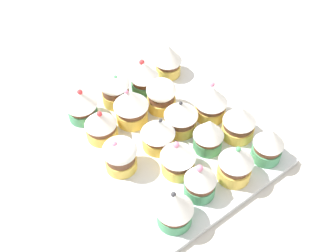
{
  "coord_description": "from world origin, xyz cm",
  "views": [
    {
      "loc": [
        30.58,
        39.89,
        62.59
      ],
      "look_at": [
        0.0,
        0.0,
        4.2
      ],
      "focal_mm": 44.98,
      "sensor_mm": 36.0,
      "label": 1
    }
  ],
  "objects_px": {
    "cupcake_8": "(182,117)",
    "cupcake_12": "(209,134)",
    "cupcake_1": "(144,76)",
    "cupcake_15": "(236,163)",
    "cupcake_9": "(158,133)",
    "cupcake_11": "(239,122)",
    "cupcake_7": "(211,102)",
    "cupcake_13": "(178,157)",
    "cupcake_2": "(115,89)",
    "cupcake_5": "(131,105)",
    "cupcake_16": "(200,180)",
    "cupcake_6": "(101,124)",
    "cupcake_10": "(120,155)",
    "cupcake_4": "(161,95)",
    "cupcake_17": "(175,208)",
    "cupcake_14": "(269,144)",
    "baking_tray": "(168,138)",
    "cupcake_0": "(168,59)",
    "cupcake_3": "(81,105)"
  },
  "relations": [
    {
      "from": "cupcake_8",
      "to": "cupcake_12",
      "type": "xyz_separation_m",
      "value": [
        -0.01,
        0.06,
        -0.0
      ]
    },
    {
      "from": "cupcake_1",
      "to": "cupcake_15",
      "type": "distance_m",
      "value": 0.27
    },
    {
      "from": "cupcake_9",
      "to": "cupcake_11",
      "type": "bearing_deg",
      "value": 152.54
    },
    {
      "from": "cupcake_9",
      "to": "cupcake_12",
      "type": "height_order",
      "value": "cupcake_12"
    },
    {
      "from": "cupcake_7",
      "to": "cupcake_13",
      "type": "distance_m",
      "value": 0.14
    },
    {
      "from": "cupcake_2",
      "to": "cupcake_5",
      "type": "distance_m",
      "value": 0.06
    },
    {
      "from": "cupcake_15",
      "to": "cupcake_16",
      "type": "distance_m",
      "value": 0.07
    },
    {
      "from": "cupcake_13",
      "to": "cupcake_8",
      "type": "bearing_deg",
      "value": -133.41
    },
    {
      "from": "cupcake_7",
      "to": "cupcake_6",
      "type": "bearing_deg",
      "value": -23.14
    },
    {
      "from": "cupcake_10",
      "to": "cupcake_11",
      "type": "xyz_separation_m",
      "value": [
        -0.21,
        0.07,
        0.0
      ]
    },
    {
      "from": "cupcake_7",
      "to": "cupcake_8",
      "type": "height_order",
      "value": "cupcake_7"
    },
    {
      "from": "cupcake_8",
      "to": "cupcake_12",
      "type": "height_order",
      "value": "cupcake_8"
    },
    {
      "from": "cupcake_16",
      "to": "cupcake_5",
      "type": "bearing_deg",
      "value": -90.66
    },
    {
      "from": "cupcake_6",
      "to": "cupcake_2",
      "type": "bearing_deg",
      "value": -139.71
    },
    {
      "from": "cupcake_11",
      "to": "cupcake_7",
      "type": "bearing_deg",
      "value": -82.51
    },
    {
      "from": "cupcake_2",
      "to": "cupcake_8",
      "type": "relative_size",
      "value": 0.96
    },
    {
      "from": "cupcake_1",
      "to": "cupcake_2",
      "type": "relative_size",
      "value": 1.05
    },
    {
      "from": "cupcake_16",
      "to": "cupcake_9",
      "type": "bearing_deg",
      "value": -92.62
    },
    {
      "from": "cupcake_4",
      "to": "cupcake_9",
      "type": "relative_size",
      "value": 0.95
    },
    {
      "from": "cupcake_4",
      "to": "cupcake_17",
      "type": "xyz_separation_m",
      "value": [
        0.13,
        0.21,
        0.0
      ]
    },
    {
      "from": "cupcake_2",
      "to": "cupcake_14",
      "type": "distance_m",
      "value": 0.31
    },
    {
      "from": "cupcake_16",
      "to": "cupcake_11",
      "type": "bearing_deg",
      "value": -158.77
    },
    {
      "from": "baking_tray",
      "to": "cupcake_1",
      "type": "xyz_separation_m",
      "value": [
        -0.04,
        -0.13,
        0.04
      ]
    },
    {
      "from": "cupcake_6",
      "to": "cupcake_11",
      "type": "xyz_separation_m",
      "value": [
        -0.2,
        0.15,
        0.0
      ]
    },
    {
      "from": "cupcake_0",
      "to": "cupcake_11",
      "type": "relative_size",
      "value": 1.03
    },
    {
      "from": "cupcake_8",
      "to": "cupcake_13",
      "type": "distance_m",
      "value": 0.09
    },
    {
      "from": "cupcake_13",
      "to": "cupcake_17",
      "type": "distance_m",
      "value": 0.1
    },
    {
      "from": "cupcake_12",
      "to": "cupcake_13",
      "type": "xyz_separation_m",
      "value": [
        0.07,
        0.01,
        -0.0
      ]
    },
    {
      "from": "cupcake_3",
      "to": "cupcake_16",
      "type": "height_order",
      "value": "cupcake_16"
    },
    {
      "from": "cupcake_0",
      "to": "cupcake_8",
      "type": "bearing_deg",
      "value": 61.8
    },
    {
      "from": "cupcake_8",
      "to": "cupcake_13",
      "type": "relative_size",
      "value": 1.03
    },
    {
      "from": "cupcake_2",
      "to": "cupcake_8",
      "type": "height_order",
      "value": "cupcake_8"
    },
    {
      "from": "cupcake_8",
      "to": "cupcake_15",
      "type": "xyz_separation_m",
      "value": [
        -0.01,
        0.14,
        0.0
      ]
    },
    {
      "from": "cupcake_0",
      "to": "cupcake_3",
      "type": "relative_size",
      "value": 1.07
    },
    {
      "from": "cupcake_12",
      "to": "cupcake_10",
      "type": "bearing_deg",
      "value": -21.6
    },
    {
      "from": "baking_tray",
      "to": "cupcake_6",
      "type": "distance_m",
      "value": 0.13
    },
    {
      "from": "cupcake_1",
      "to": "cupcake_5",
      "type": "relative_size",
      "value": 0.92
    },
    {
      "from": "cupcake_6",
      "to": "cupcake_14",
      "type": "bearing_deg",
      "value": 133.27
    },
    {
      "from": "cupcake_15",
      "to": "cupcake_2",
      "type": "bearing_deg",
      "value": -77.15
    },
    {
      "from": "cupcake_3",
      "to": "cupcake_12",
      "type": "distance_m",
      "value": 0.25
    },
    {
      "from": "cupcake_3",
      "to": "cupcake_6",
      "type": "relative_size",
      "value": 0.98
    },
    {
      "from": "cupcake_5",
      "to": "cupcake_7",
      "type": "distance_m",
      "value": 0.15
    },
    {
      "from": "cupcake_11",
      "to": "cupcake_12",
      "type": "distance_m",
      "value": 0.07
    },
    {
      "from": "cupcake_3",
      "to": "cupcake_4",
      "type": "height_order",
      "value": "cupcake_3"
    },
    {
      "from": "cupcake_5",
      "to": "cupcake_12",
      "type": "distance_m",
      "value": 0.16
    },
    {
      "from": "cupcake_0",
      "to": "cupcake_17",
      "type": "bearing_deg",
      "value": 54.15
    },
    {
      "from": "baking_tray",
      "to": "cupcake_15",
      "type": "distance_m",
      "value": 0.15
    },
    {
      "from": "cupcake_1",
      "to": "cupcake_16",
      "type": "xyz_separation_m",
      "value": [
        0.07,
        0.26,
        -0.0
      ]
    },
    {
      "from": "cupcake_0",
      "to": "cupcake_17",
      "type": "height_order",
      "value": "cupcake_17"
    },
    {
      "from": "cupcake_15",
      "to": "cupcake_13",
      "type": "bearing_deg",
      "value": -45.67
    }
  ]
}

